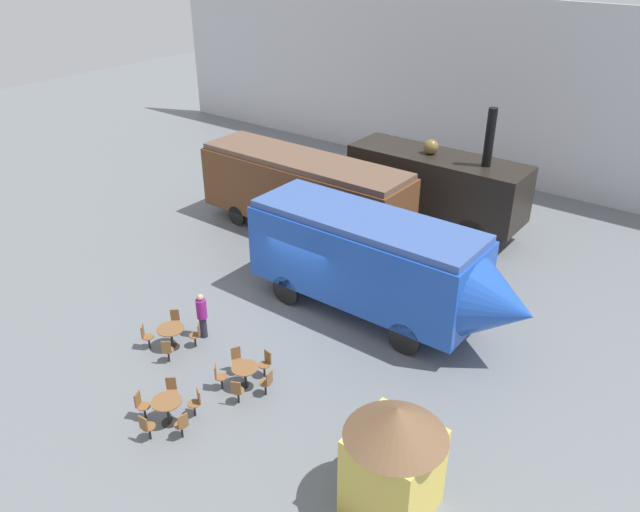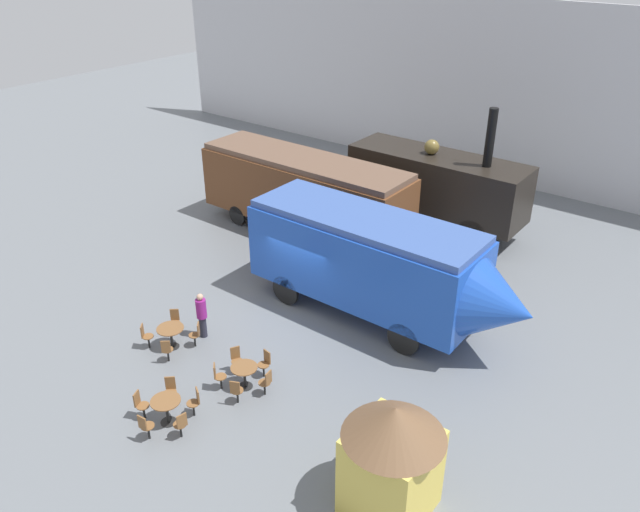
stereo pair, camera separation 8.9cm
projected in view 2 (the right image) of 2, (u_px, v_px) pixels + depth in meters
name	position (u px, v px, depth m)	size (l,w,h in m)	color
ground_plane	(302.00, 306.00, 22.23)	(80.00, 80.00, 0.00)	slate
backdrop_wall	(499.00, 94.00, 31.11)	(44.00, 0.15, 9.00)	silver
steam_locomotive	(437.00, 182.00, 27.01)	(7.79, 2.41, 5.71)	black
passenger_coach_wooden	(305.00, 190.00, 26.58)	(9.62, 2.65, 3.44)	brown
streamlined_locomotive	(383.00, 263.00, 20.60)	(9.87, 2.78, 3.61)	blue
cafe_table_near	(171.00, 332.00, 19.81)	(0.86, 0.86, 0.73)	black
cafe_table_mid	(244.00, 372.00, 18.10)	(0.79, 0.79, 0.72)	black
cafe_table_far	(166.00, 405.00, 16.78)	(0.82, 0.82, 0.77)	black
cafe_chair_0	(145.00, 335.00, 19.81)	(0.41, 0.40, 0.87)	black
cafe_chair_1	(167.00, 349.00, 19.14)	(0.40, 0.41, 0.87)	black
cafe_chair_2	(196.00, 333.00, 19.88)	(0.41, 0.40, 0.87)	black
cafe_chair_3	(175.00, 320.00, 20.55)	(0.40, 0.41, 0.87)	black
cafe_chair_4	(236.00, 358.00, 18.74)	(0.40, 0.39, 0.87)	black
cafe_chair_5	(218.00, 375.00, 18.05)	(0.40, 0.40, 0.87)	black
cafe_chair_6	(236.00, 390.00, 17.46)	(0.39, 0.40, 0.87)	black
cafe_chair_7	(266.00, 381.00, 17.79)	(0.37, 0.36, 0.87)	black
cafe_chair_8	(265.00, 362.00, 18.58)	(0.36, 0.38, 0.87)	black
cafe_chair_9	(170.00, 389.00, 17.51)	(0.40, 0.40, 0.87)	black
cafe_chair_10	(140.00, 403.00, 16.98)	(0.40, 0.38, 0.87)	black
cafe_chair_11	(145.00, 426.00, 16.23)	(0.36, 0.37, 0.87)	black
cafe_chair_12	(181.00, 424.00, 16.30)	(0.38, 0.36, 0.87)	black
cafe_chair_13	(195.00, 400.00, 17.08)	(0.39, 0.40, 0.87)	black
visitor_person	(202.00, 314.00, 20.19)	(0.34, 0.34, 1.63)	#262633
ticket_kiosk	(392.00, 454.00, 13.83)	(2.34, 2.34, 3.00)	#DBC151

